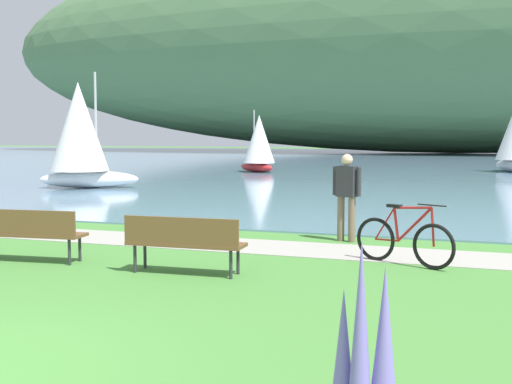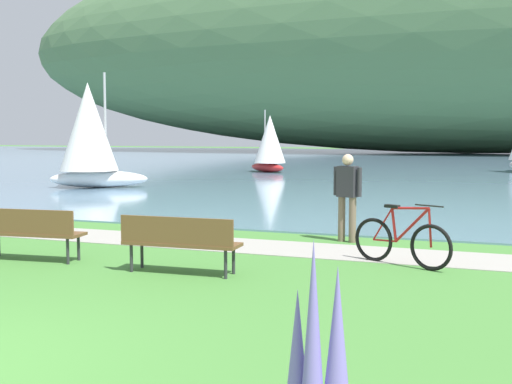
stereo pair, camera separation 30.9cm
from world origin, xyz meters
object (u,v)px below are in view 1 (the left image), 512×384
at_px(park_bench_near_camera, 29,231).
at_px(park_bench_further_along, 184,240).
at_px(person_at_shoreline, 347,192).
at_px(sailboat_far_off, 259,143).
at_px(bicycle_leaning_near_bench, 404,240).
at_px(sailboat_toward_hillside, 80,134).

bearing_deg(park_bench_near_camera, park_bench_further_along, -0.49).
distance_m(park_bench_near_camera, person_at_shoreline, 5.86).
bearing_deg(person_at_shoreline, park_bench_further_along, -114.66).
bearing_deg(park_bench_further_along, sailboat_far_off, 106.30).
height_order(bicycle_leaning_near_bench, sailboat_far_off, sailboat_far_off).
bearing_deg(sailboat_toward_hillside, person_at_shoreline, -36.11).
height_order(park_bench_further_along, bicycle_leaning_near_bench, bicycle_leaning_near_bench).
height_order(park_bench_near_camera, bicycle_leaning_near_bench, bicycle_leaning_near_bench).
distance_m(park_bench_further_along, sailboat_far_off, 25.73).
bearing_deg(person_at_shoreline, bicycle_leaning_near_bench, -56.21).
bearing_deg(park_bench_further_along, sailboat_toward_hillside, 129.51).
xyz_separation_m(park_bench_further_along, bicycle_leaning_near_bench, (3.02, 1.78, -0.12)).
relative_size(bicycle_leaning_near_bench, person_at_shoreline, 0.96).
height_order(park_bench_near_camera, person_at_shoreline, person_at_shoreline).
relative_size(sailboat_toward_hillside, sailboat_far_off, 1.30).
distance_m(person_at_shoreline, sailboat_toward_hillside, 14.93).
xyz_separation_m(person_at_shoreline, sailboat_toward_hillside, (-12.03, 8.77, 1.15)).
xyz_separation_m(bicycle_leaning_near_bench, sailboat_far_off, (-10.24, 22.90, 1.25)).
relative_size(park_bench_further_along, sailboat_toward_hillside, 0.41).
relative_size(park_bench_further_along, sailboat_far_off, 0.53).
relative_size(person_at_shoreline, sailboat_toward_hillside, 0.39).
height_order(park_bench_further_along, sailboat_far_off, sailboat_far_off).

